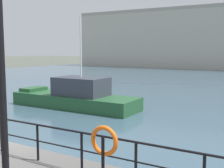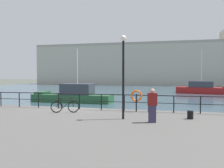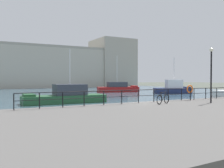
% 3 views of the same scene
% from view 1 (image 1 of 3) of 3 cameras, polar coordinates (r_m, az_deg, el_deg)
% --- Properties ---
extents(ground_plane, '(240.00, 240.00, 0.00)m').
position_cam_1_polar(ground_plane, '(11.49, -19.82, -13.75)').
color(ground_plane, '#4C5147').
extents(water_basin, '(80.00, 60.00, 0.01)m').
position_cam_1_polar(water_basin, '(38.12, 17.70, 0.50)').
color(water_basin, '#385160').
rests_on(water_basin, ground_plane).
extents(moored_small_launch, '(9.07, 2.69, 5.98)m').
position_cam_1_polar(moored_small_launch, '(20.18, -7.00, -2.37)').
color(moored_small_launch, '#23512D').
rests_on(moored_small_launch, water_basin).
extents(quay_railing, '(23.55, 0.07, 1.08)m').
position_cam_1_polar(quay_railing, '(9.43, -17.54, -8.72)').
color(quay_railing, black).
rests_on(quay_railing, quay_promenade).
extents(life_ring_stand, '(0.75, 0.16, 1.40)m').
position_cam_1_polar(life_ring_stand, '(7.22, -1.53, -11.21)').
color(life_ring_stand, black).
rests_on(life_ring_stand, quay_promenade).
extents(quay_lamp_post, '(0.32, 0.32, 4.46)m').
position_cam_1_polar(quay_lamp_post, '(5.16, -20.46, 2.59)').
color(quay_lamp_post, black).
rests_on(quay_lamp_post, quay_promenade).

